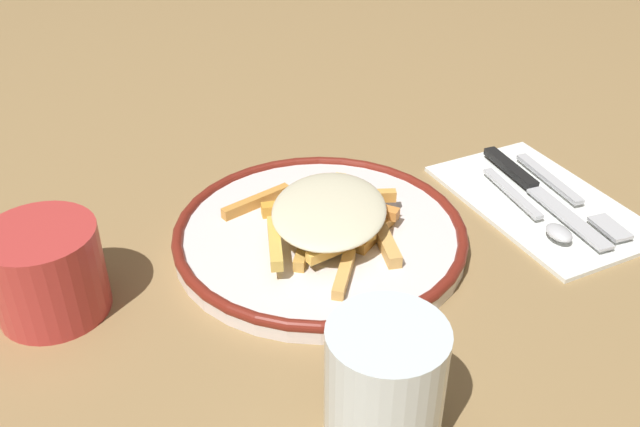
{
  "coord_description": "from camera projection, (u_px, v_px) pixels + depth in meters",
  "views": [
    {
      "loc": [
        0.22,
        0.53,
        0.41
      ],
      "look_at": [
        0.0,
        0.0,
        0.04
      ],
      "focal_mm": 39.55,
      "sensor_mm": 36.0,
      "label": 1
    }
  ],
  "objects": [
    {
      "name": "fork",
      "position": [
        570.0,
        195.0,
        0.76
      ],
      "size": [
        0.03,
        0.18,
        0.01
      ],
      "color": "silver",
      "rests_on": "napkin"
    },
    {
      "name": "spoon",
      "position": [
        539.0,
        216.0,
        0.72
      ],
      "size": [
        0.03,
        0.15,
        0.01
      ],
      "color": "silver",
      "rests_on": "napkin"
    },
    {
      "name": "water_glass",
      "position": [
        385.0,
        385.0,
        0.48
      ],
      "size": [
        0.08,
        0.08,
        0.1
      ],
      "primitive_type": "cylinder",
      "color": "silver",
      "rests_on": "ground_plane"
    },
    {
      "name": "plate",
      "position": [
        320.0,
        234.0,
        0.7
      ],
      "size": [
        0.29,
        0.29,
        0.02
      ],
      "color": "silver",
      "rests_on": "ground_plane"
    },
    {
      "name": "napkin",
      "position": [
        541.0,
        200.0,
        0.76
      ],
      "size": [
        0.16,
        0.24,
        0.01
      ],
      "primitive_type": "cube",
      "rotation": [
        0.0,
        0.0,
        0.06
      ],
      "color": "white",
      "rests_on": "ground_plane"
    },
    {
      "name": "fries_heap",
      "position": [
        329.0,
        214.0,
        0.68
      ],
      "size": [
        0.17,
        0.19,
        0.04
      ],
      "color": "gold",
      "rests_on": "plate"
    },
    {
      "name": "coffee_mug",
      "position": [
        46.0,
        271.0,
        0.6
      ],
      "size": [
        0.12,
        0.1,
        0.08
      ],
      "color": "#BB3633",
      "rests_on": "ground_plane"
    },
    {
      "name": "ground_plane",
      "position": [
        320.0,
        243.0,
        0.7
      ],
      "size": [
        2.6,
        2.6,
        0.0
      ],
      "primitive_type": "plane",
      "color": "olive"
    },
    {
      "name": "knife",
      "position": [
        532.0,
        186.0,
        0.77
      ],
      "size": [
        0.02,
        0.21,
        0.01
      ],
      "color": "black",
      "rests_on": "napkin"
    }
  ]
}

